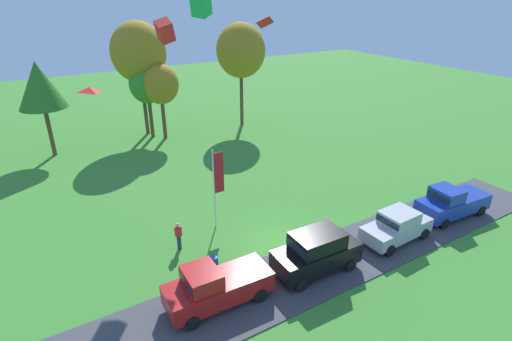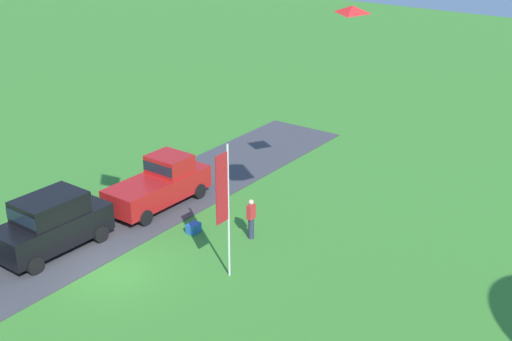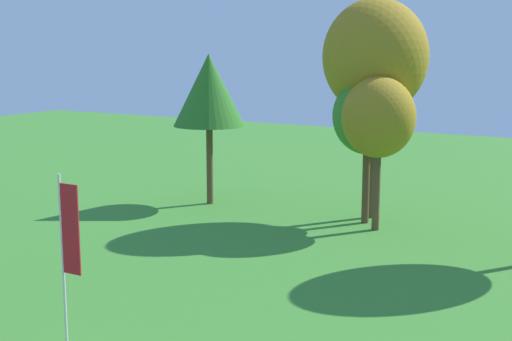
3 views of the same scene
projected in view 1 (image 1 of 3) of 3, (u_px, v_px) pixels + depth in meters
name	position (u px, v px, depth m)	size (l,w,h in m)	color
ground_plane	(281.00, 245.00, 23.16)	(120.00, 120.00, 0.00)	#3D842D
pavement_strip	(310.00, 270.00, 21.04)	(36.00, 4.40, 0.06)	#424247
car_pickup_near_entrance	(215.00, 286.00, 18.35)	(5.04, 2.14, 2.14)	red
car_suv_mid_row	(317.00, 251.00, 20.50)	(4.66, 2.16, 2.28)	black
car_sedan_far_end	(397.00, 225.00, 23.17)	(4.46, 2.07, 1.84)	#B7B7BC
car_pickup_by_flagpole	(451.00, 202.00, 25.58)	(5.13, 2.34, 2.14)	#1E389E
person_watching_sky	(179.00, 236.00, 22.47)	(0.36, 0.24, 1.71)	#2D334C
tree_far_left	(40.00, 85.00, 33.14)	(3.89, 3.89, 8.22)	brown
tree_right_of_center	(138.00, 52.00, 37.66)	(5.19, 5.19, 10.96)	brown
tree_far_right	(147.00, 84.00, 37.97)	(3.39, 3.39, 7.17)	brown
tree_lone_near	(160.00, 85.00, 37.56)	(3.44, 3.44, 7.27)	brown
tree_center_back	(241.00, 51.00, 40.60)	(5.02, 5.02, 10.59)	brown
flag_banner	(217.00, 179.00, 23.75)	(0.71, 0.08, 5.15)	silver
cooler_box	(212.00, 261.00, 21.50)	(0.56, 0.40, 0.40)	blue
kite_box_topmost	(165.00, 31.00, 23.99)	(0.87, 0.87, 1.21)	red
kite_box_trailing_tail	(201.00, 4.00, 23.33)	(0.92, 0.92, 1.28)	green
kite_diamond_near_flag	(264.00, 21.00, 23.11)	(0.81, 1.04, 0.29)	red
kite_diamond_high_right	(90.00, 89.00, 19.65)	(1.05, 0.93, 0.27)	red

